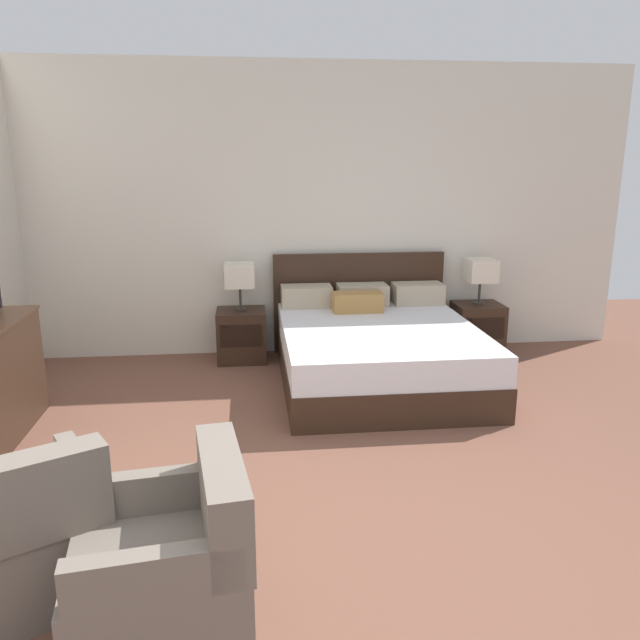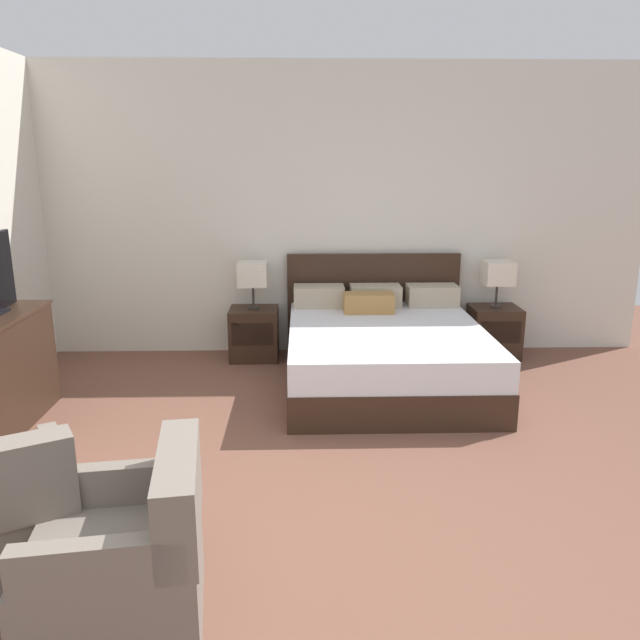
% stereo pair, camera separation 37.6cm
% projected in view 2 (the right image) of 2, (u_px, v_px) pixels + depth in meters
% --- Properties ---
extents(ground_plane, '(11.33, 11.33, 0.00)m').
position_uv_depth(ground_plane, '(340.00, 599.00, 2.77)').
color(ground_plane, brown).
extents(wall_back, '(6.52, 0.06, 2.81)m').
position_uv_depth(wall_back, '(318.00, 212.00, 6.11)').
color(wall_back, silver).
rests_on(wall_back, ground).
extents(bed, '(1.72, 2.02, 1.00)m').
position_uv_depth(bed, '(384.00, 350.00, 5.42)').
color(bed, '#332116').
rests_on(bed, ground).
extents(nightstand_left, '(0.47, 0.41, 0.50)m').
position_uv_depth(nightstand_left, '(254.00, 334.00, 6.09)').
color(nightstand_left, '#332116').
rests_on(nightstand_left, ground).
extents(nightstand_right, '(0.47, 0.41, 0.50)m').
position_uv_depth(nightstand_right, '(494.00, 332.00, 6.16)').
color(nightstand_right, '#332116').
rests_on(nightstand_right, ground).
extents(table_lamp_left, '(0.28, 0.28, 0.45)m').
position_uv_depth(table_lamp_left, '(253.00, 274.00, 5.95)').
color(table_lamp_left, '#332D28').
rests_on(table_lamp_left, nightstand_left).
extents(table_lamp_right, '(0.28, 0.28, 0.45)m').
position_uv_depth(table_lamp_right, '(498.00, 273.00, 6.01)').
color(table_lamp_right, '#332D28').
rests_on(table_lamp_right, nightstand_right).
extents(armchair_companion, '(0.78, 0.77, 0.76)m').
position_uv_depth(armchair_companion, '(127.00, 563.00, 2.57)').
color(armchair_companion, '#70665B').
rests_on(armchair_companion, ground).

